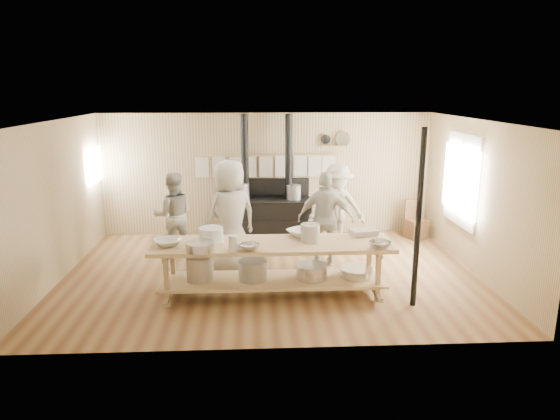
{
  "coord_description": "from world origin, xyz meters",
  "views": [
    {
      "loc": [
        -0.25,
        -8.04,
        3.12
      ],
      "look_at": [
        0.17,
        0.2,
        1.08
      ],
      "focal_mm": 32.0,
      "sensor_mm": 36.0,
      "label": 1
    }
  ],
  "objects": [
    {
      "name": "towel_rail",
      "position": [
        -0.0,
        2.4,
        1.55
      ],
      "size": [
        3.0,
        0.04,
        0.47
      ],
      "color": "tan",
      "rests_on": "ground"
    },
    {
      "name": "cook_left",
      "position": [
        -1.78,
        1.04,
        0.8
      ],
      "size": [
        0.88,
        0.74,
        1.61
      ],
      "primitive_type": "imported",
      "rotation": [
        0.0,
        0.0,
        3.33
      ],
      "color": "#B1AF9D",
      "rests_on": "ground"
    },
    {
      "name": "pitcher",
      "position": [
        -0.57,
        -1.23,
        0.96
      ],
      "size": [
        0.17,
        0.17,
        0.22
      ],
      "primitive_type": "cylinder",
      "rotation": [
        0.0,
        0.0,
        -0.17
      ],
      "color": "white",
      "rests_on": "prep_table"
    },
    {
      "name": "cook_right",
      "position": [
        0.99,
        0.44,
        0.85
      ],
      "size": [
        1.05,
        0.59,
        1.69
      ],
      "primitive_type": "imported",
      "rotation": [
        0.0,
        0.0,
        2.96
      ],
      "color": "#B1AF9D",
      "rests_on": "ground"
    },
    {
      "name": "back_wall_shelf",
      "position": [
        1.46,
        2.43,
        2.0
      ],
      "size": [
        0.63,
        0.14,
        0.32
      ],
      "color": "tan",
      "rests_on": "ground"
    },
    {
      "name": "stove",
      "position": [
        -0.01,
        2.12,
        0.52
      ],
      "size": [
        1.9,
        0.75,
        2.6
      ],
      "color": "black",
      "rests_on": "ground"
    },
    {
      "name": "cook_center",
      "position": [
        -0.68,
        0.19,
        0.98
      ],
      "size": [
        1.14,
        1.01,
        1.96
      ],
      "primitive_type": "imported",
      "rotation": [
        0.0,
        0.0,
        3.64
      ],
      "color": "#B1AF9D",
      "rests_on": "ground"
    },
    {
      "name": "left_opening",
      "position": [
        -3.45,
        2.0,
        1.6
      ],
      "size": [
        0.0,
        0.9,
        0.9
      ],
      "color": "white",
      "rests_on": "ground"
    },
    {
      "name": "cook_by_window",
      "position": [
        1.32,
        1.27,
        0.85
      ],
      "size": [
        1.11,
        0.65,
        1.7
      ],
      "primitive_type": "imported",
      "rotation": [
        0.0,
        0.0,
        -0.02
      ],
      "color": "#B1AF9D",
      "rests_on": "ground"
    },
    {
      "name": "cook_far_left",
      "position": [
        -0.76,
        0.4,
        0.79
      ],
      "size": [
        0.67,
        0.56,
        1.57
      ],
      "primitive_type": "imported",
      "rotation": [
        0.0,
        0.0,
        3.51
      ],
      "color": "#B1AF9D",
      "rests_on": "ground"
    },
    {
      "name": "chair",
      "position": [
        3.14,
        1.97,
        0.24
      ],
      "size": [
        0.48,
        0.48,
        0.81
      ],
      "rotation": [
        0.0,
        0.0,
        0.32
      ],
      "color": "brown",
      "rests_on": "ground"
    },
    {
      "name": "mixing_bowl_large",
      "position": [
        -1.04,
        -1.23,
        0.91
      ],
      "size": [
        0.53,
        0.53,
        0.13
      ],
      "primitive_type": "cylinder",
      "rotation": [
        0.0,
        0.0,
        0.38
      ],
      "color": "silver",
      "rests_on": "prep_table"
    },
    {
      "name": "bucket_galv",
      "position": [
        0.57,
        -0.87,
        0.99
      ],
      "size": [
        0.3,
        0.3,
        0.27
      ],
      "primitive_type": "cylinder",
      "rotation": [
        0.0,
        0.0,
        0.02
      ],
      "color": "gray",
      "rests_on": "prep_table"
    },
    {
      "name": "window_right",
      "position": [
        3.47,
        0.6,
        1.5
      ],
      "size": [
        0.09,
        1.5,
        1.65
      ],
      "color": "beige",
      "rests_on": "ground"
    },
    {
      "name": "bowl_white_b",
      "position": [
        0.47,
        -0.57,
        0.9
      ],
      "size": [
        0.6,
        0.6,
        0.1
      ],
      "primitive_type": "imported",
      "rotation": [
        0.0,
        0.0,
        2.2
      ],
      "color": "white",
      "rests_on": "prep_table"
    },
    {
      "name": "deep_bowl_enamel",
      "position": [
        -0.92,
        -0.82,
        0.96
      ],
      "size": [
        0.45,
        0.45,
        0.23
      ],
      "primitive_type": "cylinder",
      "rotation": [
        0.0,
        0.0,
        -0.3
      ],
      "color": "white",
      "rests_on": "prep_table"
    },
    {
      "name": "ground",
      "position": [
        0.0,
        0.0,
        0.0
      ],
      "size": [
        7.0,
        7.0,
        0.0
      ],
      "primitive_type": "plane",
      "color": "brown",
      "rests_on": "ground"
    },
    {
      "name": "room_shell",
      "position": [
        0.0,
        0.0,
        1.62
      ],
      "size": [
        7.0,
        7.0,
        7.0
      ],
      "color": "tan",
      "rests_on": "ground"
    },
    {
      "name": "bowl_steel_a",
      "position": [
        -0.35,
        -1.23,
        0.9
      ],
      "size": [
        0.42,
        0.42,
        0.09
      ],
      "primitive_type": "imported",
      "rotation": [
        0.0,
        0.0,
        0.77
      ],
      "color": "silver",
      "rests_on": "prep_table"
    },
    {
      "name": "support_post",
      "position": [
        2.05,
        -1.35,
        1.3
      ],
      "size": [
        0.08,
        0.08,
        2.6
      ],
      "primitive_type": "cylinder",
      "color": "black",
      "rests_on": "ground"
    },
    {
      "name": "bowl_steel_b",
      "position": [
        1.55,
        -1.23,
        0.9
      ],
      "size": [
        0.43,
        0.43,
        0.1
      ],
      "primitive_type": "imported",
      "rotation": [
        0.0,
        0.0,
        3.59
      ],
      "color": "silver",
      "rests_on": "prep_table"
    },
    {
      "name": "prep_table",
      "position": [
        -0.01,
        -0.9,
        0.52
      ],
      "size": [
        3.6,
        0.9,
        0.85
      ],
      "color": "tan",
      "rests_on": "ground"
    },
    {
      "name": "roasting_pan",
      "position": [
        1.45,
        -0.57,
        0.89
      ],
      "size": [
        0.45,
        0.35,
        0.09
      ],
      "primitive_type": "cube",
      "rotation": [
        0.0,
        0.0,
        0.22
      ],
      "color": "#B2B2B7",
      "rests_on": "prep_table"
    },
    {
      "name": "bowl_white_a",
      "position": [
        -1.55,
        -0.95,
        0.9
      ],
      "size": [
        0.5,
        0.5,
        0.1
      ],
      "primitive_type": "imported",
      "rotation": [
        0.0,
        0.0,
        0.35
      ],
      "color": "white",
      "rests_on": "prep_table"
    }
  ]
}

